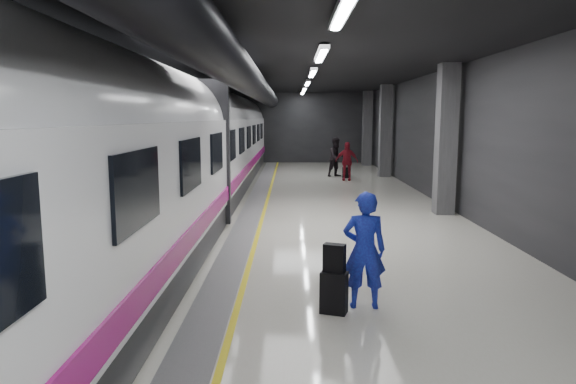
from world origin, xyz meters
TOP-DOWN VIEW (x-y plane):
  - ground at (0.00, 0.00)m, footprint 40.00×40.00m
  - platform_hall at (-0.29, 0.96)m, footprint 10.02×40.02m
  - train at (-3.25, -0.00)m, footprint 3.05×38.00m
  - traveler_main at (1.01, -5.83)m, footprint 0.68×0.46m
  - suitcase_main at (0.53, -6.08)m, footprint 0.45×0.36m
  - shoulder_bag at (0.53, -6.06)m, footprint 0.36×0.28m
  - traveler_far_a at (2.16, 11.92)m, footprint 1.18×1.11m
  - traveler_far_b at (2.49, 10.37)m, footprint 1.11×0.61m
  - suitcase_far at (2.60, 11.32)m, footprint 0.39×0.29m

SIDE VIEW (x-z plane):
  - ground at x=0.00m, z-range 0.00..0.00m
  - suitcase_far at x=2.60m, z-range 0.00..0.52m
  - suitcase_main at x=0.53m, z-range 0.00..0.63m
  - shoulder_bag at x=0.53m, z-range 0.63..1.06m
  - traveler_far_b at x=2.49m, z-range 0.00..1.79m
  - traveler_main at x=1.01m, z-range 0.00..1.82m
  - traveler_far_a at x=2.16m, z-range 0.00..1.94m
  - train at x=-3.25m, z-range 0.04..4.09m
  - platform_hall at x=-0.29m, z-range 1.28..5.79m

